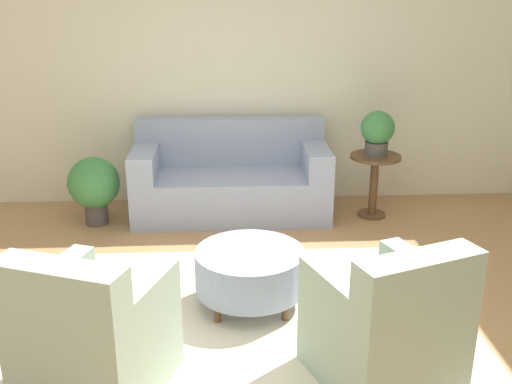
# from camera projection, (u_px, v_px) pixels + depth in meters

# --- Properties ---
(ground_plane) EXTENTS (16.00, 16.00, 0.00)m
(ground_plane) POSITION_uv_depth(u_px,v_px,m) (239.00, 320.00, 4.16)
(ground_plane) COLOR #AD7F51
(wall_back) EXTENTS (8.94, 0.12, 2.80)m
(wall_back) POSITION_uv_depth(u_px,v_px,m) (231.00, 67.00, 6.08)
(wall_back) COLOR beige
(wall_back) RESTS_ON ground_plane
(rug) EXTENTS (3.20, 2.22, 0.01)m
(rug) POSITION_uv_depth(u_px,v_px,m) (239.00, 320.00, 4.16)
(rug) COLOR beige
(rug) RESTS_ON ground_plane
(couch) EXTENTS (1.91, 0.84, 0.92)m
(couch) POSITION_uv_depth(u_px,v_px,m) (231.00, 181.00, 5.97)
(couch) COLOR #8E99B2
(couch) RESTS_ON ground_plane
(armchair_left) EXTENTS (0.92, 0.95, 0.91)m
(armchair_left) POSITION_uv_depth(u_px,v_px,m) (92.00, 338.00, 3.32)
(armchair_left) COLOR #9EB29E
(armchair_left) RESTS_ON rug
(armchair_right) EXTENTS (0.92, 0.95, 0.91)m
(armchair_right) POSITION_uv_depth(u_px,v_px,m) (387.00, 329.00, 3.40)
(armchair_right) COLOR #9EB29E
(armchair_right) RESTS_ON rug
(ottoman_table) EXTENTS (0.78, 0.78, 0.42)m
(ottoman_table) POSITION_uv_depth(u_px,v_px,m) (250.00, 270.00, 4.28)
(ottoman_table) COLOR #8E99B2
(ottoman_table) RESTS_ON rug
(side_table) EXTENTS (0.49, 0.49, 0.63)m
(side_table) POSITION_uv_depth(u_px,v_px,m) (374.00, 175.00, 5.87)
(side_table) COLOR brown
(side_table) RESTS_ON ground_plane
(potted_plant_on_side_table) EXTENTS (0.32, 0.32, 0.44)m
(potted_plant_on_side_table) POSITION_uv_depth(u_px,v_px,m) (377.00, 131.00, 5.72)
(potted_plant_on_side_table) COLOR #4C4742
(potted_plant_on_side_table) RESTS_ON side_table
(potted_plant_floor) EXTENTS (0.49, 0.49, 0.66)m
(potted_plant_floor) POSITION_uv_depth(u_px,v_px,m) (94.00, 185.00, 5.69)
(potted_plant_floor) COLOR #4C4742
(potted_plant_floor) RESTS_ON ground_plane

